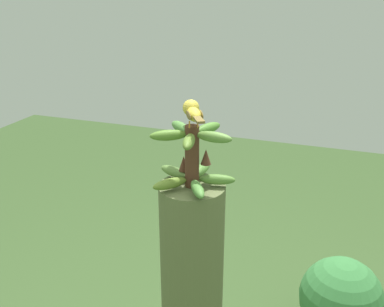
% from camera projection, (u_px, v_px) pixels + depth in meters
% --- Properties ---
extents(banana_bunch, '(0.30, 0.30, 0.22)m').
position_uv_depth(banana_bunch, '(192.00, 157.00, 1.53)').
color(banana_bunch, '#4C2D1E').
rests_on(banana_bunch, banana_tree).
extents(perched_bird, '(0.12, 0.18, 0.09)m').
position_uv_depth(perched_bird, '(193.00, 111.00, 1.47)').
color(perched_bird, '#C68933').
rests_on(perched_bird, banana_bunch).
extents(tropical_shrub, '(0.45, 0.45, 0.51)m').
position_uv_depth(tropical_shrub, '(341.00, 298.00, 2.40)').
color(tropical_shrub, brown).
rests_on(tropical_shrub, ground).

